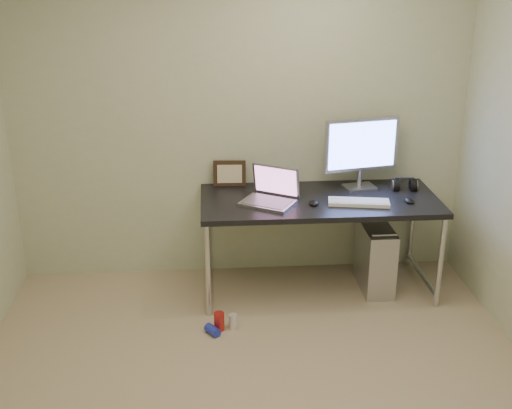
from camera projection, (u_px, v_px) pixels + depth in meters
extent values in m
plane|color=tan|center=(258.00, 405.00, 3.71)|extent=(3.50, 3.50, 0.00)
cube|color=beige|center=(241.00, 121.00, 4.89)|extent=(3.50, 0.02, 2.50)
cube|color=black|center=(320.00, 201.00, 4.76)|extent=(1.76, 0.77, 0.04)
cylinder|color=silver|center=(208.00, 271.00, 4.51)|extent=(0.04, 0.04, 0.71)
cylinder|color=silver|center=(207.00, 232.00, 5.16)|extent=(0.04, 0.04, 0.71)
cylinder|color=silver|center=(440.00, 263.00, 4.63)|extent=(0.04, 0.04, 0.71)
cylinder|color=silver|center=(412.00, 226.00, 5.27)|extent=(0.04, 0.04, 0.71)
cylinder|color=silver|center=(209.00, 282.00, 4.93)|extent=(0.04, 0.69, 0.04)
cylinder|color=silver|center=(422.00, 275.00, 5.05)|extent=(0.04, 0.69, 0.04)
cube|color=silver|center=(375.00, 257.00, 4.95)|extent=(0.22, 0.49, 0.51)
cylinder|color=#A5A4AB|center=(384.00, 235.00, 4.66)|extent=(0.18, 0.03, 0.02)
cylinder|color=#A5A4AB|center=(371.00, 214.00, 5.04)|extent=(0.18, 0.03, 0.02)
cylinder|color=black|center=(359.00, 223.00, 5.22)|extent=(0.01, 0.16, 0.69)
cylinder|color=black|center=(371.00, 225.00, 5.21)|extent=(0.02, 0.11, 0.71)
cylinder|color=red|center=(219.00, 321.00, 4.44)|extent=(0.10, 0.10, 0.13)
cylinder|color=silver|center=(233.00, 322.00, 4.45)|extent=(0.08, 0.08, 0.11)
cylinder|color=#2431C4|center=(213.00, 330.00, 4.39)|extent=(0.12, 0.13, 0.06)
cube|color=#A5A4AB|center=(268.00, 203.00, 4.63)|extent=(0.45, 0.41, 0.02)
cube|color=gray|center=(268.00, 201.00, 4.63)|extent=(0.39, 0.35, 0.00)
cube|color=#94939B|center=(276.00, 181.00, 4.71)|extent=(0.34, 0.23, 0.23)
cube|color=#754263|center=(276.00, 181.00, 4.70)|extent=(0.30, 0.20, 0.20)
cube|color=#A5A4AB|center=(359.00, 187.00, 4.95)|extent=(0.26, 0.21, 0.02)
cylinder|color=#A5A4AB|center=(359.00, 177.00, 4.95)|extent=(0.04, 0.04, 0.13)
cube|color=#A5A4AB|center=(362.00, 144.00, 4.84)|extent=(0.58, 0.15, 0.40)
cube|color=#6684FF|center=(362.00, 145.00, 4.82)|extent=(0.52, 0.11, 0.35)
cube|color=white|center=(359.00, 202.00, 4.63)|extent=(0.46, 0.22, 0.03)
ellipsoid|color=black|center=(409.00, 200.00, 4.67)|extent=(0.07, 0.11, 0.04)
ellipsoid|color=black|center=(314.00, 202.00, 4.63)|extent=(0.08, 0.12, 0.04)
cylinder|color=black|center=(396.00, 186.00, 4.91)|extent=(0.05, 0.11, 0.11)
cylinder|color=black|center=(413.00, 185.00, 4.92)|extent=(0.05, 0.11, 0.11)
cube|color=black|center=(405.00, 178.00, 4.89)|extent=(0.14, 0.03, 0.01)
cube|color=black|center=(230.00, 173.00, 4.97)|extent=(0.26, 0.09, 0.20)
cylinder|color=silver|center=(269.00, 181.00, 4.96)|extent=(0.01, 0.01, 0.09)
cylinder|color=white|center=(269.00, 174.00, 4.94)|extent=(0.04, 0.04, 0.04)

